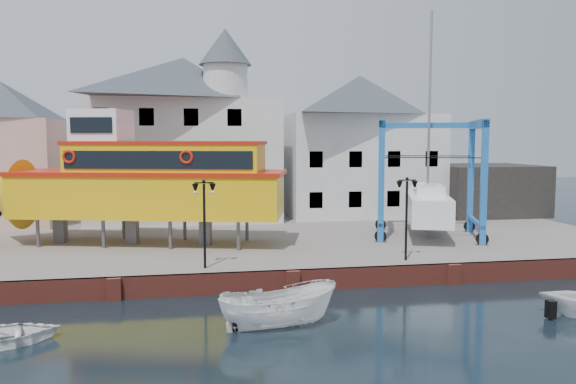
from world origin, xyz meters
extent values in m
plane|color=black|center=(0.00, 0.00, 0.00)|extent=(140.00, 140.00, 0.00)
cube|color=slate|center=(0.00, 11.00, 0.50)|extent=(44.00, 22.00, 1.00)
cube|color=maroon|center=(0.00, 0.12, 0.50)|extent=(44.00, 0.25, 1.00)
cube|color=maroon|center=(-8.00, -0.05, 0.50)|extent=(0.60, 0.36, 1.00)
cube|color=maroon|center=(0.00, -0.05, 0.50)|extent=(0.60, 0.36, 1.00)
cube|color=maroon|center=(8.00, -0.05, 0.50)|extent=(0.60, 0.36, 1.00)
cube|color=#DCA394|center=(-18.00, 18.00, 4.75)|extent=(8.00, 7.00, 7.50)
cube|color=white|center=(-5.00, 18.50, 5.50)|extent=(14.00, 8.00, 9.00)
pyramid|color=#393D45|center=(-5.00, 18.50, 11.60)|extent=(14.00, 8.00, 3.20)
cube|color=black|center=(-10.50, 14.54, 2.60)|extent=(1.00, 0.08, 1.20)
cube|color=black|center=(-7.50, 14.54, 2.60)|extent=(1.00, 0.08, 1.20)
cube|color=black|center=(-4.50, 14.54, 2.60)|extent=(1.00, 0.08, 1.20)
cube|color=black|center=(-1.50, 14.54, 2.60)|extent=(1.00, 0.08, 1.20)
cube|color=black|center=(-10.50, 14.54, 5.60)|extent=(1.00, 0.08, 1.20)
cube|color=black|center=(-7.50, 14.54, 5.60)|extent=(1.00, 0.08, 1.20)
cube|color=black|center=(-4.50, 14.54, 5.60)|extent=(1.00, 0.08, 1.20)
cube|color=black|center=(-1.50, 14.54, 5.60)|extent=(1.00, 0.08, 1.20)
cube|color=black|center=(-10.50, 14.54, 8.60)|extent=(1.00, 0.08, 1.20)
cube|color=black|center=(-7.50, 14.54, 8.60)|extent=(1.00, 0.08, 1.20)
cube|color=black|center=(-4.50, 14.54, 8.60)|extent=(1.00, 0.08, 1.20)
cube|color=black|center=(-1.50, 14.54, 8.60)|extent=(1.00, 0.08, 1.20)
cylinder|color=white|center=(-2.00, 16.10, 11.20)|extent=(3.20, 3.20, 2.40)
cone|color=#393D45|center=(-2.00, 16.10, 13.70)|extent=(3.80, 3.80, 2.60)
cube|color=white|center=(9.00, 19.00, 5.00)|extent=(12.00, 8.00, 8.00)
pyramid|color=#393D45|center=(9.00, 19.00, 10.60)|extent=(12.00, 8.00, 3.20)
cube|color=black|center=(4.50, 15.04, 2.60)|extent=(1.00, 0.08, 1.20)
cube|color=black|center=(7.50, 15.04, 2.60)|extent=(1.00, 0.08, 1.20)
cube|color=black|center=(10.50, 15.04, 2.60)|extent=(1.00, 0.08, 1.20)
cube|color=black|center=(13.50, 15.04, 2.60)|extent=(1.00, 0.08, 1.20)
cube|color=black|center=(4.50, 15.04, 5.60)|extent=(1.00, 0.08, 1.20)
cube|color=black|center=(7.50, 15.04, 5.60)|extent=(1.00, 0.08, 1.20)
cube|color=black|center=(10.50, 15.04, 5.60)|extent=(1.00, 0.08, 1.20)
cube|color=black|center=(13.50, 15.04, 5.60)|extent=(1.00, 0.08, 1.20)
cube|color=black|center=(19.00, 17.00, 3.00)|extent=(8.00, 7.00, 4.00)
cylinder|color=black|center=(-4.00, 1.20, 3.00)|extent=(0.12, 0.12, 4.00)
cube|color=black|center=(-4.00, 1.20, 5.05)|extent=(0.90, 0.06, 0.06)
sphere|color=black|center=(-4.00, 1.20, 5.12)|extent=(0.16, 0.16, 0.16)
cone|color=black|center=(-4.40, 1.20, 4.78)|extent=(0.32, 0.32, 0.45)
sphere|color=white|center=(-4.40, 1.20, 4.60)|extent=(0.18, 0.18, 0.18)
cone|color=black|center=(-3.60, 1.20, 4.78)|extent=(0.32, 0.32, 0.45)
sphere|color=white|center=(-3.60, 1.20, 4.60)|extent=(0.18, 0.18, 0.18)
cylinder|color=black|center=(6.00, 1.20, 3.00)|extent=(0.12, 0.12, 4.00)
cube|color=black|center=(6.00, 1.20, 5.05)|extent=(0.90, 0.06, 0.06)
sphere|color=black|center=(6.00, 1.20, 5.12)|extent=(0.16, 0.16, 0.16)
cone|color=black|center=(5.60, 1.20, 4.78)|extent=(0.32, 0.32, 0.45)
sphere|color=white|center=(5.60, 1.20, 4.60)|extent=(0.18, 0.18, 0.18)
cone|color=black|center=(6.40, 1.20, 4.78)|extent=(0.32, 0.32, 0.45)
sphere|color=white|center=(6.40, 1.20, 4.60)|extent=(0.18, 0.18, 0.18)
cylinder|color=#59595E|center=(-13.15, 8.09, 1.82)|extent=(0.24, 0.24, 1.63)
cylinder|color=#59595E|center=(-12.38, 11.04, 1.82)|extent=(0.24, 0.24, 1.63)
cylinder|color=#59595E|center=(-9.45, 7.13, 1.82)|extent=(0.24, 0.24, 1.63)
cylinder|color=#59595E|center=(-8.69, 10.08, 1.82)|extent=(0.24, 0.24, 1.63)
cylinder|color=#59595E|center=(-5.76, 6.17, 1.82)|extent=(0.24, 0.24, 1.63)
cylinder|color=#59595E|center=(-5.00, 9.12, 1.82)|extent=(0.24, 0.24, 1.63)
cylinder|color=#59595E|center=(-2.07, 5.21, 1.82)|extent=(0.24, 0.24, 1.63)
cylinder|color=#59595E|center=(-1.31, 8.16, 1.82)|extent=(0.24, 0.24, 1.63)
cube|color=#59595E|center=(-12.23, 9.43, 1.82)|extent=(0.77, 0.69, 1.63)
cube|color=#59595E|center=(-8.02, 8.33, 1.82)|extent=(0.77, 0.69, 1.63)
cube|color=#59595E|center=(-3.80, 7.23, 1.82)|extent=(0.77, 0.69, 1.63)
cube|color=yellow|center=(-6.96, 8.06, 3.83)|extent=(15.80, 7.85, 2.40)
cone|color=yellow|center=(-15.50, 10.28, 3.83)|extent=(3.36, 4.61, 4.14)
cube|color=red|center=(-6.96, 8.06, 5.14)|extent=(16.16, 8.10, 0.24)
cube|color=yellow|center=(-5.91, 7.78, 5.90)|extent=(11.48, 6.33, 1.74)
cube|color=black|center=(-6.38, 5.96, 5.96)|extent=(10.14, 2.69, 0.98)
cube|color=black|center=(-5.43, 9.60, 5.96)|extent=(10.14, 2.69, 0.98)
cube|color=red|center=(-5.91, 7.78, 6.87)|extent=(11.72, 6.49, 0.20)
cube|color=white|center=(-9.60, 8.74, 7.77)|extent=(3.45, 3.45, 1.98)
cube|color=black|center=(-9.96, 7.34, 7.85)|extent=(2.32, 0.66, 0.87)
torus|color=red|center=(-11.14, 7.15, 6.12)|extent=(0.78, 0.34, 0.76)
torus|color=red|center=(-4.81, 5.50, 6.12)|extent=(0.78, 0.34, 0.76)
cube|color=blue|center=(6.43, 6.22, 4.58)|extent=(0.46, 0.46, 7.16)
cylinder|color=black|center=(6.43, 6.22, 1.36)|extent=(0.76, 0.48, 0.72)
cube|color=blue|center=(8.00, 10.71, 4.58)|extent=(0.46, 0.46, 7.16)
cylinder|color=black|center=(8.00, 10.71, 1.36)|extent=(0.76, 0.48, 0.72)
cube|color=blue|center=(11.88, 4.31, 4.58)|extent=(0.46, 0.46, 7.16)
cylinder|color=black|center=(11.88, 4.31, 1.36)|extent=(0.76, 0.48, 0.72)
cube|color=blue|center=(13.45, 8.80, 4.58)|extent=(0.46, 0.46, 7.16)
cylinder|color=black|center=(13.45, 8.80, 1.36)|extent=(0.76, 0.48, 0.72)
cube|color=blue|center=(7.21, 8.47, 7.98)|extent=(2.03, 4.95, 0.50)
cube|color=blue|center=(7.21, 8.47, 2.02)|extent=(1.92, 4.91, 0.21)
cube|color=blue|center=(12.67, 6.56, 7.98)|extent=(2.03, 4.95, 0.50)
cube|color=blue|center=(12.67, 6.56, 2.02)|extent=(1.92, 4.91, 0.21)
cube|color=blue|center=(10.72, 9.76, 7.98)|extent=(5.91, 2.36, 0.36)
cube|color=white|center=(9.94, 7.51, 2.84)|extent=(4.75, 8.02, 1.64)
cone|color=white|center=(11.44, 11.81, 2.84)|extent=(2.76, 2.32, 2.35)
cube|color=#59595E|center=(9.94, 7.51, 1.66)|extent=(0.84, 1.82, 0.72)
cube|color=white|center=(9.77, 7.03, 3.97)|extent=(2.56, 3.44, 0.61)
cylinder|color=#99999E|center=(10.11, 8.00, 9.28)|extent=(0.20, 0.20, 11.25)
cube|color=black|center=(9.33, 5.78, 6.00)|extent=(5.27, 1.94, 0.05)
cube|color=black|center=(10.55, 9.25, 6.00)|extent=(5.27, 1.94, 0.05)
imported|color=white|center=(-1.42, -4.81, 0.00)|extent=(4.82, 2.35, 1.78)
camera|label=1|loc=(-4.62, -25.14, 7.05)|focal=35.00mm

